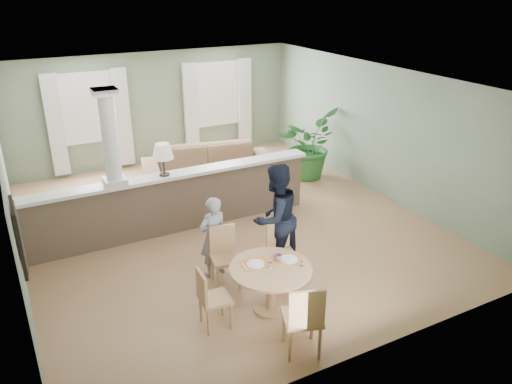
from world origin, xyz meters
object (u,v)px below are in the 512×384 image
sofa (209,167)px  man_person (275,218)px  chair_side (210,296)px  chair_far_man (281,249)px  houseplant (307,144)px  dining_table (271,276)px  chair_far_boy (224,253)px  chair_near (304,317)px  child_person (213,237)px

sofa → man_person: (-0.43, -3.71, 0.45)m
sofa → chair_side: 5.00m
chair_far_man → chair_side: 1.57m
houseplant → chair_far_man: houseplant is taller
dining_table → houseplant: bearing=51.5°
sofa → chair_far_boy: chair_far_boy is taller
chair_near → man_person: 2.08m
chair_far_man → man_person: (0.06, 0.27, 0.40)m
chair_far_man → dining_table: bearing=-120.0°
chair_near → dining_table: bearing=-76.5°
sofa → man_person: man_person is taller
sofa → man_person: size_ratio=1.65×
dining_table → man_person: 1.18m
chair_near → chair_side: (-0.78, 1.02, -0.08)m
chair_far_man → chair_side: chair_far_man is taller
sofa → chair_far_man: chair_far_man is taller
sofa → chair_far_man: 4.00m
chair_near → child_person: bearing=-64.4°
chair_far_boy → man_person: man_person is taller
houseplant → chair_far_man: size_ratio=1.82×
chair_far_man → chair_near: size_ratio=0.85×
houseplant → chair_far_boy: houseplant is taller
child_person → sofa: bearing=-120.4°
chair_side → man_person: man_person is taller
houseplant → dining_table: houseplant is taller
dining_table → child_person: 1.24m
dining_table → chair_near: size_ratio=1.12×
chair_far_man → chair_side: (-1.43, -0.64, -0.00)m
sofa → child_person: child_person is taller
dining_table → chair_side: size_ratio=1.31×
sofa → man_person: bearing=-84.4°
man_person → chair_near: bearing=54.4°
chair_far_boy → chair_side: 1.07m
chair_far_boy → chair_near: 1.91m
sofa → chair_side: (-1.92, -4.62, 0.05)m
man_person → dining_table: bearing=41.8°
man_person → chair_far_man: bearing=62.5°
dining_table → man_person: size_ratio=0.65×
houseplant → chair_far_man: 4.33m
sofa → chair_near: 5.75m
sofa → dining_table: (-1.04, -4.65, 0.12)m
child_person → houseplant: bearing=-149.9°
chair_far_boy → sofa: bearing=81.0°
houseplant → chair_far_boy: size_ratio=1.72×
sofa → dining_table: bearing=-90.4°
chair_far_boy → chair_far_man: size_ratio=1.06×
chair_near → man_person: man_person is taller
chair_near → chair_side: chair_near is taller
houseplant → chair_near: 6.06m
child_person → chair_far_man: bearing=141.4°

